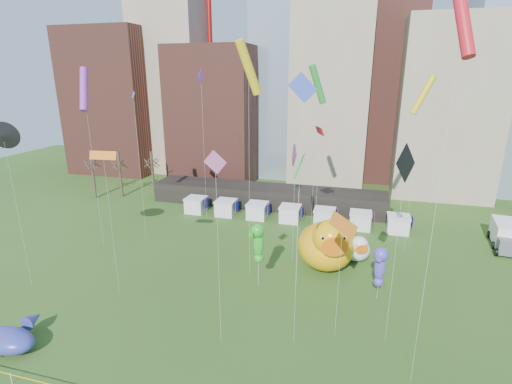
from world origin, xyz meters
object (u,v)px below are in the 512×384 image
(big_duck, at_px, (326,244))
(box_truck, at_px, (505,235))
(small_duck, at_px, (357,248))
(whale_inflatable, at_px, (10,339))
(seahorse_green, at_px, (258,240))
(seahorse_purple, at_px, (380,264))

(big_duck, distance_m, box_truck, 24.28)
(small_duck, relative_size, whale_inflatable, 0.78)
(big_duck, distance_m, seahorse_green, 8.71)
(seahorse_green, height_order, box_truck, seahorse_green)
(small_duck, distance_m, seahorse_purple, 8.36)
(big_duck, bearing_deg, box_truck, 12.94)
(whale_inflatable, bearing_deg, small_duck, 42.88)
(small_duck, relative_size, seahorse_purple, 0.88)
(small_duck, xyz_separation_m, seahorse_green, (-9.46, -8.73, 3.62))
(seahorse_green, bearing_deg, whale_inflatable, -115.54)
(big_duck, distance_m, small_duck, 4.66)
(box_truck, bearing_deg, seahorse_green, -140.54)
(seahorse_green, xyz_separation_m, box_truck, (27.35, 17.58, -3.61))
(seahorse_purple, distance_m, box_truck, 22.94)
(small_duck, xyz_separation_m, seahorse_purple, (2.21, -7.76, 2.17))
(big_duck, xyz_separation_m, whale_inflatable, (-22.60, -19.94, -2.02))
(big_duck, relative_size, whale_inflatable, 1.51)
(seahorse_green, distance_m, whale_inflatable, 22.11)
(big_duck, xyz_separation_m, seahorse_green, (-6.23, -5.68, 2.19))
(big_duck, bearing_deg, whale_inflatable, -155.03)
(whale_inflatable, distance_m, box_truck, 54.09)
(whale_inflatable, bearing_deg, big_duck, 42.63)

